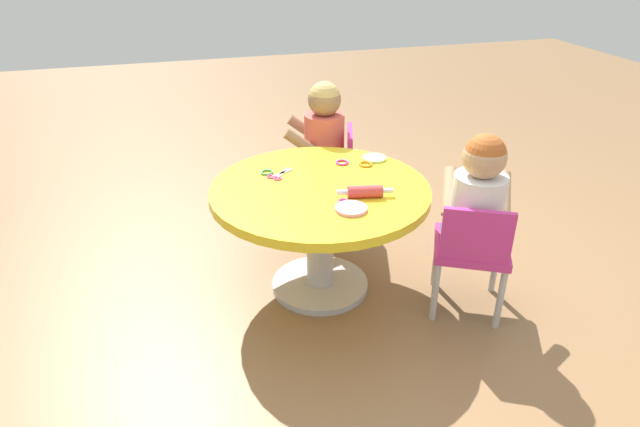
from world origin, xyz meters
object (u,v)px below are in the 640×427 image
object	(u,v)px
craft_table	(320,211)
seated_child_right	(323,131)
child_chair_right	(331,171)
rolling_pin	(365,191)
child_chair_left	(472,249)
craft_scissors	(278,176)
seated_child_left	(479,195)

from	to	relation	value
craft_table	seated_child_right	distance (m)	0.66
child_chair_right	rolling_pin	xyz separation A→B (m)	(-0.75, 0.09, 0.23)
child_chair_left	craft_scissors	bearing A→B (deg)	55.30
child_chair_right	seated_child_left	bearing A→B (deg)	-159.28
child_chair_left	craft_scissors	xyz separation A→B (m)	(0.48, 0.70, 0.21)
craft_scissors	child_chair_right	bearing A→B (deg)	-40.34
seated_child_right	rolling_pin	distance (m)	0.76
child_chair_left	seated_child_right	world-z (taller)	seated_child_right
craft_table	craft_scissors	size ratio (longest dim) A/B	6.86
child_chair_left	rolling_pin	xyz separation A→B (m)	(0.19, 0.41, 0.23)
child_chair_left	seated_child_right	bearing A→B (deg)	20.79
craft_table	child_chair_right	bearing A→B (deg)	-21.19
craft_table	seated_child_right	size ratio (longest dim) A/B	1.82
child_chair_right	craft_scissors	world-z (taller)	child_chair_right
child_chair_left	rolling_pin	distance (m)	0.50
child_chair_right	child_chair_left	bearing A→B (deg)	-161.02
rolling_pin	craft_scissors	xyz separation A→B (m)	(0.30, 0.29, -0.02)
seated_child_left	seated_child_right	xyz separation A→B (m)	(0.91, 0.38, 0.00)
seated_child_left	child_chair_right	world-z (taller)	seated_child_left
child_chair_left	seated_child_right	size ratio (longest dim) A/B	1.05
craft_table	child_chair_right	size ratio (longest dim) A/B	1.73
child_chair_right	craft_scissors	bearing A→B (deg)	139.66
child_chair_right	craft_scissors	xyz separation A→B (m)	(-0.45, 0.38, 0.21)
child_chair_left	seated_child_right	xyz separation A→B (m)	(0.94, 0.36, 0.23)
craft_table	craft_scissors	xyz separation A→B (m)	(0.15, 0.15, 0.12)
craft_table	child_chair_right	world-z (taller)	child_chair_right
seated_child_left	craft_scissors	world-z (taller)	seated_child_left
craft_table	child_chair_left	xyz separation A→B (m)	(-0.33, -0.55, -0.09)
craft_scissors	child_chair_left	bearing A→B (deg)	-124.70
craft_scissors	craft_table	bearing A→B (deg)	-136.42
seated_child_left	rolling_pin	size ratio (longest dim) A/B	2.22
seated_child_left	rolling_pin	xyz separation A→B (m)	(0.15, 0.43, 0.00)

